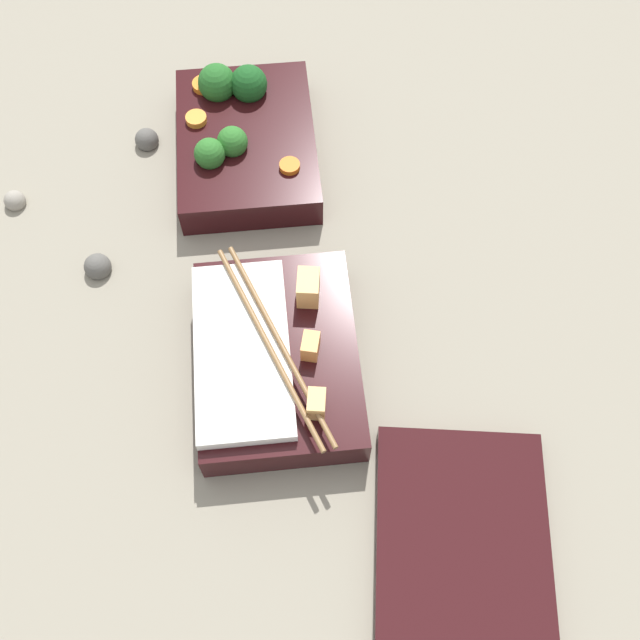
{
  "coord_description": "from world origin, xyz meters",
  "views": [
    {
      "loc": [
        0.44,
        0.02,
        0.67
      ],
      "look_at": [
        0.1,
        0.05,
        0.04
      ],
      "focal_mm": 42.0,
      "sensor_mm": 36.0,
      "label": 1
    }
  ],
  "objects": [
    {
      "name": "ground_plane",
      "position": [
        0.0,
        0.0,
        0.0
      ],
      "size": [
        3.0,
        3.0,
        0.0
      ],
      "primitive_type": "plane",
      "color": "gray"
    },
    {
      "name": "bento_tray_vegetable",
      "position": [
        -0.14,
        -0.01,
        0.02
      ],
      "size": [
        0.21,
        0.15,
        0.07
      ],
      "color": "black",
      "rests_on": "ground_plane"
    },
    {
      "name": "bento_tray_rice",
      "position": [
        0.13,
        0.0,
        0.02
      ],
      "size": [
        0.22,
        0.15,
        0.07
      ],
      "color": "black",
      "rests_on": "ground_plane"
    },
    {
      "name": "bento_lid",
      "position": [
        0.32,
        0.15,
        0.01
      ],
      "size": [
        0.22,
        0.18,
        0.02
      ],
      "primitive_type": "cube",
      "rotation": [
        0.0,
        0.0,
        -0.15
      ],
      "color": "black",
      "rests_on": "ground_plane"
    },
    {
      "name": "pebble_0",
      "position": [
        -0.17,
        -0.12,
        0.01
      ],
      "size": [
        0.03,
        0.03,
        0.03
      ],
      "primitive_type": "sphere",
      "color": "#595651",
      "rests_on": "ground_plane"
    },
    {
      "name": "pebble_1",
      "position": [
        0.0,
        -0.17,
        0.01
      ],
      "size": [
        0.03,
        0.03,
        0.03
      ],
      "primitive_type": "sphere",
      "color": "#595651",
      "rests_on": "ground_plane"
    },
    {
      "name": "pebble_2",
      "position": [
        -0.1,
        -0.27,
        0.01
      ],
      "size": [
        0.02,
        0.02,
        0.02
      ],
      "primitive_type": "sphere",
      "color": "gray",
      "rests_on": "ground_plane"
    }
  ]
}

